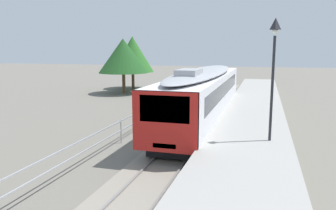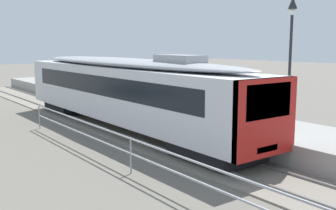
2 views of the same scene
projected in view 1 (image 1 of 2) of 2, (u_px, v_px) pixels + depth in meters
The scene contains 7 objects.
ground_plane at pixel (134, 139), 18.58m from camera, with size 160.00×160.00×0.00m, color #6B665B.
track_rails at pixel (186, 142), 17.75m from camera, with size 3.20×60.00×0.14m.
commuter_train at pixel (203, 92), 22.14m from camera, with size 2.82×18.22×3.74m.
station_platform at pixel (249, 139), 16.79m from camera, with size 3.90×60.00×0.90m, color #999691.
platform_lamp_mid_platform at pixel (274, 56), 14.30m from camera, with size 0.34×0.34×5.35m.
tree_behind_carpark at pixel (133, 54), 41.41m from camera, with size 5.25×5.25×6.50m.
tree_behind_station_far at pixel (123, 56), 36.83m from camera, with size 5.51×5.51×6.10m.
Camera 1 is at (3.85, 5.23, 4.94)m, focal length 35.63 mm.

